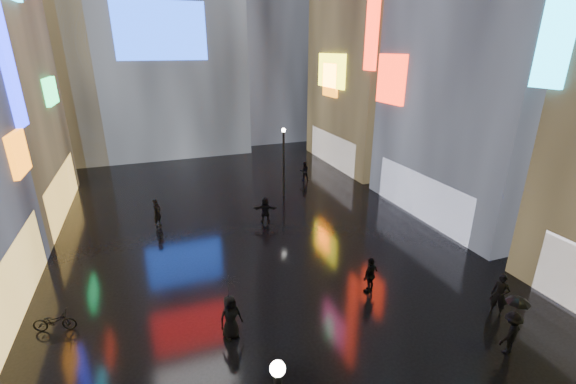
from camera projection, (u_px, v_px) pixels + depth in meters
ground at (245, 224)px, 24.73m from camera, size 140.00×140.00×0.00m
building_right_far at (388, 6)px, 33.73m from camera, size 10.28×12.00×28.00m
tower_flank_left at (30, 19)px, 34.95m from camera, size 10.00×10.00×26.00m
lamp_far at (284, 159)px, 28.30m from camera, size 0.30×0.30×5.20m
pedestrian_2 at (510, 333)px, 14.03m from camera, size 1.23×0.89×1.72m
pedestrian_3 at (370, 275)px, 17.54m from camera, size 1.12×0.85×1.78m
pedestrian_4 at (231, 317)px, 14.78m from camera, size 1.00×0.77×1.84m
pedestrian_5 at (265, 210)px, 24.68m from camera, size 1.63×0.96×1.67m
pedestrian_6 at (157, 213)px, 24.09m from camera, size 0.74×0.78×1.79m
pedestrian_7 at (304, 171)px, 32.55m from camera, size 0.89×0.76×1.61m
umbrella_1 at (517, 305)px, 13.61m from camera, size 0.99×0.99×0.68m
umbrella_2 at (229, 288)px, 14.31m from camera, size 1.04×1.02×0.80m
bicycle at (54, 321)px, 15.26m from camera, size 1.75×0.96×0.87m
pedestrian_8 at (500, 295)px, 16.02m from camera, size 0.74×0.83×1.92m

